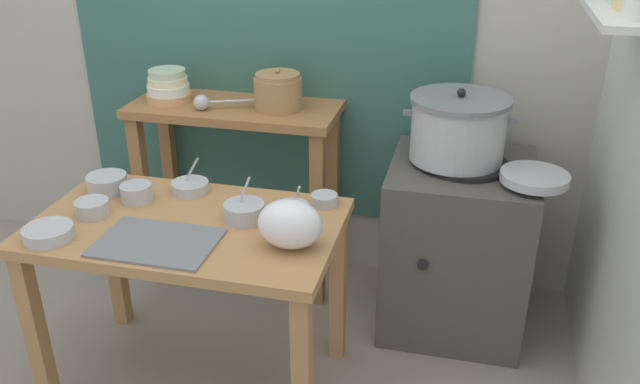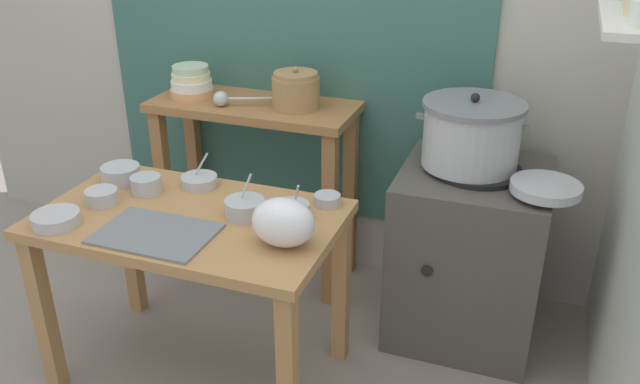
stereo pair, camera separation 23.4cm
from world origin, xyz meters
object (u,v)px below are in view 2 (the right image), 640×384
(clay_pot, at_px, (296,90))
(prep_bowl_1, at_px, (245,207))
(prep_table, at_px, (191,241))
(prep_bowl_7, at_px, (292,210))
(prep_bowl_2, at_px, (199,180))
(prep_bowl_4, at_px, (102,196))
(back_shelf_table, at_px, (255,147))
(serving_tray, at_px, (156,234))
(prep_bowl_0, at_px, (121,173))
(ladle, at_px, (224,99))
(prep_bowl_5, at_px, (56,218))
(prep_bowl_6, at_px, (327,199))
(prep_bowl_3, at_px, (146,184))
(wide_pan, at_px, (546,188))
(plastic_bag, at_px, (283,222))
(stove_block, at_px, (468,253))
(steamer_pot, at_px, (472,134))
(bowl_stack_enamel, at_px, (192,82))

(clay_pot, relative_size, prep_bowl_1, 1.38)
(prep_table, bearing_deg, prep_bowl_7, 17.21)
(prep_bowl_2, xyz_separation_m, prep_bowl_4, (-0.27, -0.26, 0.01))
(back_shelf_table, distance_m, prep_bowl_7, 0.82)
(serving_tray, distance_m, prep_bowl_0, 0.50)
(ladle, height_order, prep_bowl_4, ladle)
(clay_pot, bearing_deg, back_shelf_table, -180.00)
(prep_bowl_5, bearing_deg, prep_bowl_7, 23.74)
(prep_table, relative_size, serving_tray, 2.75)
(clay_pot, height_order, prep_bowl_7, clay_pot)
(prep_bowl_6, bearing_deg, prep_bowl_3, -168.61)
(clay_pot, xyz_separation_m, wide_pan, (1.10, -0.27, -0.18))
(plastic_bag, bearing_deg, prep_bowl_2, 147.73)
(plastic_bag, relative_size, prep_bowl_2, 1.50)
(stove_block, relative_size, prep_bowl_2, 5.37)
(prep_bowl_2, bearing_deg, serving_tray, -82.10)
(serving_tray, bearing_deg, prep_bowl_4, 156.46)
(plastic_bag, xyz_separation_m, prep_bowl_7, (-0.05, 0.19, -0.05))
(prep_bowl_7, bearing_deg, prep_table, -162.79)
(prep_bowl_1, relative_size, prep_bowl_3, 1.30)
(prep_bowl_1, distance_m, prep_bowl_2, 0.33)
(stove_block, relative_size, prep_bowl_3, 6.55)
(prep_bowl_0, bearing_deg, prep_bowl_6, 6.14)
(back_shelf_table, relative_size, wide_pan, 3.67)
(clay_pot, bearing_deg, prep_bowl_4, -119.88)
(steamer_pot, xyz_separation_m, prep_bowl_1, (-0.71, -0.61, -0.16))
(clay_pot, distance_m, prep_bowl_6, 0.67)
(stove_block, xyz_separation_m, prep_bowl_5, (-1.35, -0.88, 0.36))
(serving_tray, distance_m, plastic_bag, 0.46)
(serving_tray, xyz_separation_m, prep_bowl_3, (-0.22, 0.28, 0.03))
(ladle, relative_size, prep_bowl_4, 2.34)
(prep_bowl_3, bearing_deg, clay_pot, 61.60)
(prep_bowl_4, bearing_deg, prep_bowl_5, -103.90)
(steamer_pot, height_order, clay_pot, clay_pot)
(prep_bowl_7, bearing_deg, plastic_bag, -75.60)
(clay_pot, relative_size, prep_bowl_5, 1.27)
(prep_bowl_3, relative_size, prep_bowl_7, 0.84)
(ladle, bearing_deg, prep_bowl_0, -110.69)
(plastic_bag, height_order, prep_bowl_3, plastic_bag)
(back_shelf_table, xyz_separation_m, clay_pot, (0.21, 0.00, 0.30))
(clay_pot, bearing_deg, steamer_pot, -7.85)
(prep_bowl_3, bearing_deg, prep_bowl_0, 161.86)
(prep_table, distance_m, ladle, 0.79)
(bowl_stack_enamel, relative_size, plastic_bag, 0.94)
(clay_pot, xyz_separation_m, prep_bowl_6, (0.34, -0.53, -0.24))
(stove_block, xyz_separation_m, ladle, (-1.15, 0.04, 0.55))
(wide_pan, distance_m, prep_bowl_0, 1.66)
(prep_bowl_1, bearing_deg, back_shelf_table, 112.53)
(prep_bowl_2, bearing_deg, ladle, 104.10)
(prep_bowl_2, bearing_deg, clay_pot, 70.08)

